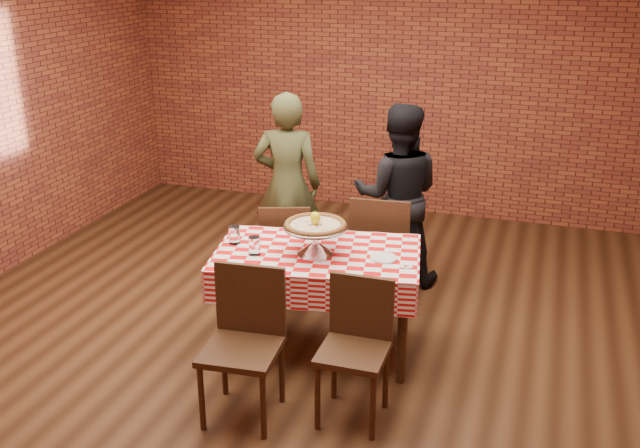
# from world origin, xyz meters

# --- Properties ---
(ground) EXTENTS (6.00, 6.00, 0.00)m
(ground) POSITION_xyz_m (0.00, 0.00, 0.00)
(ground) COLOR black
(ground) RESTS_ON ground
(back_wall) EXTENTS (5.50, 0.00, 5.50)m
(back_wall) POSITION_xyz_m (0.00, 3.00, 1.45)
(back_wall) COLOR maroon
(back_wall) RESTS_ON ground
(table) EXTENTS (1.48, 1.04, 0.75)m
(table) POSITION_xyz_m (0.29, -0.11, 0.38)
(table) COLOR #412816
(table) RESTS_ON ground
(tablecloth) EXTENTS (1.52, 1.08, 0.23)m
(tablecloth) POSITION_xyz_m (0.29, -0.11, 0.64)
(tablecloth) COLOR red
(tablecloth) RESTS_ON table
(pizza_stand) EXTENTS (0.58, 0.58, 0.20)m
(pizza_stand) POSITION_xyz_m (0.29, -0.14, 0.86)
(pizza_stand) COLOR silver
(pizza_stand) RESTS_ON tablecloth
(pizza) EXTENTS (0.54, 0.54, 0.03)m
(pizza) POSITION_xyz_m (0.29, -0.14, 0.96)
(pizza) COLOR beige
(pizza) RESTS_ON pizza_stand
(lemon) EXTENTS (0.09, 0.09, 0.09)m
(lemon) POSITION_xyz_m (0.29, -0.14, 1.01)
(lemon) COLOR yellow
(lemon) RESTS_ON pizza
(water_glass_left) EXTENTS (0.09, 0.09, 0.12)m
(water_glass_left) POSITION_xyz_m (-0.09, -0.28, 0.82)
(water_glass_left) COLOR white
(water_glass_left) RESTS_ON tablecloth
(water_glass_right) EXTENTS (0.09, 0.09, 0.12)m
(water_glass_right) POSITION_xyz_m (-0.30, -0.14, 0.82)
(water_glass_right) COLOR white
(water_glass_right) RESTS_ON tablecloth
(side_plate) EXTENTS (0.21, 0.21, 0.01)m
(side_plate) POSITION_xyz_m (0.75, -0.08, 0.76)
(side_plate) COLOR white
(side_plate) RESTS_ON tablecloth
(sweetener_packet_a) EXTENTS (0.06, 0.06, 0.00)m
(sweetener_packet_a) POSITION_xyz_m (0.93, -0.17, 0.76)
(sweetener_packet_a) COLOR white
(sweetener_packet_a) RESTS_ON tablecloth
(sweetener_packet_b) EXTENTS (0.05, 0.04, 0.00)m
(sweetener_packet_b) POSITION_xyz_m (0.89, -0.18, 0.76)
(sweetener_packet_b) COLOR white
(sweetener_packet_b) RESTS_ON tablecloth
(condiment_caddy) EXTENTS (0.11, 0.09, 0.15)m
(condiment_caddy) POSITION_xyz_m (0.30, 0.20, 0.83)
(condiment_caddy) COLOR silver
(condiment_caddy) RESTS_ON tablecloth
(chair_near_left) EXTENTS (0.47, 0.47, 0.92)m
(chair_near_left) POSITION_xyz_m (0.11, -0.98, 0.46)
(chair_near_left) COLOR #412816
(chair_near_left) RESTS_ON ground
(chair_near_right) EXTENTS (0.39, 0.39, 0.87)m
(chair_near_right) POSITION_xyz_m (0.74, -0.80, 0.44)
(chair_near_right) COLOR #412816
(chair_near_right) RESTS_ON ground
(chair_far_left) EXTENTS (0.49, 0.49, 0.87)m
(chair_far_left) POSITION_xyz_m (-0.18, 0.54, 0.43)
(chair_far_left) COLOR #412816
(chair_far_left) RESTS_ON ground
(chair_far_right) EXTENTS (0.49, 0.49, 0.94)m
(chair_far_right) POSITION_xyz_m (0.54, 0.77, 0.47)
(chair_far_right) COLOR #412816
(chair_far_right) RESTS_ON ground
(diner_olive) EXTENTS (0.64, 0.48, 1.59)m
(diner_olive) POSITION_xyz_m (-0.39, 1.12, 0.79)
(diner_olive) COLOR #434725
(diner_olive) RESTS_ON ground
(diner_black) EXTENTS (0.84, 0.72, 1.53)m
(diner_black) POSITION_xyz_m (0.55, 1.21, 0.77)
(diner_black) COLOR black
(diner_black) RESTS_ON ground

